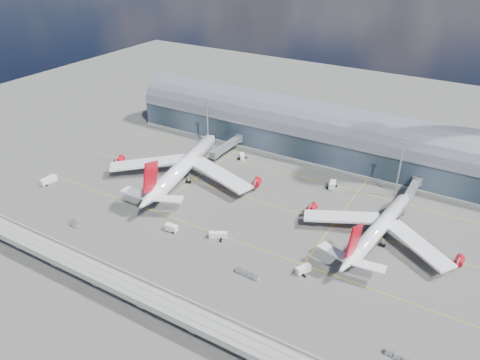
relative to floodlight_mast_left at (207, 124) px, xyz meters
The scene contains 19 objects.
ground 75.57m from the floodlight_mast_left, 47.73° to the right, with size 500.00×500.00×0.00m, color #474744.
taxi_lines 61.38m from the floodlight_mast_left, 33.34° to the right, with size 200.00×80.12×0.01m.
terminal 55.08m from the floodlight_mast_left, 24.69° to the left, with size 200.00×30.00×28.00m.
guideway 121.12m from the floodlight_mast_left, 65.56° to the right, with size 220.00×8.50×7.20m.
floodlight_mast_left is the anchor object (origin of this frame).
floodlight_mast_right 100.00m from the floodlight_mast_left, ahead, with size 3.00×0.70×25.70m.
airliner_left 38.97m from the floodlight_mast_left, 73.36° to the right, with size 73.80×77.72×23.84m.
airliner_right 110.04m from the floodlight_mast_left, 19.98° to the right, with size 61.17×63.97×20.28m.
jet_bridge_left 16.43m from the floodlight_mast_left, ahead, with size 4.40×28.00×7.25m.
jet_bridge_right 107.19m from the floodlight_mast_left, ahead, with size 4.40×32.00×7.25m.
service_truck_0 82.97m from the floodlight_mast_left, 119.50° to the right, with size 3.12×7.70×3.12m.
service_truck_1 80.40m from the floodlight_mast_left, 66.00° to the right, with size 5.07×2.65×2.89m.
service_truck_2 84.79m from the floodlight_mast_left, 53.01° to the right, with size 7.06×5.12×2.52m.
service_truck_3 111.62m from the floodlight_mast_left, 38.49° to the right, with size 4.44×5.83×2.65m.
service_truck_4 75.11m from the floodlight_mast_left, ahead, with size 3.66×5.88×3.17m.
service_truck_5 26.32m from the floodlight_mast_left, ahead, with size 4.69×5.61×2.60m.
cargo_train_0 90.73m from the floodlight_mast_left, 91.91° to the right, with size 5.84×2.98×1.90m.
cargo_train_1 108.06m from the floodlight_mast_left, 48.53° to the right, with size 9.42×1.94×1.56m.
cargo_train_2 153.16m from the floodlight_mast_left, 35.61° to the right, with size 6.98×1.86×1.54m.
Camera 1 is at (83.18, -133.36, 105.17)m, focal length 35.00 mm.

